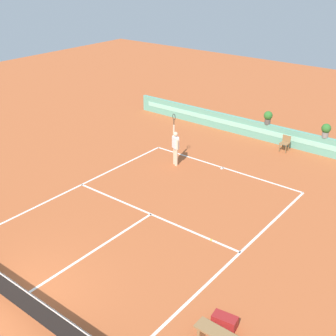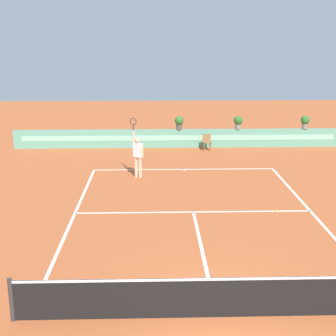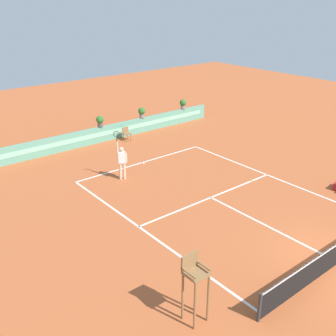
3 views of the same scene
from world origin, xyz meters
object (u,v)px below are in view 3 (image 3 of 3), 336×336
(potted_plant_centre, at_px, (100,121))
(tennis_player, at_px, (122,160))
(potted_plant_far_right, at_px, (183,104))
(umpire_chair, at_px, (194,281))
(tennis_ball_near_baseline, at_px, (252,180))
(potted_plant_right, at_px, (142,112))
(ball_kid_chair, at_px, (126,133))

(potted_plant_centre, bearing_deg, tennis_player, -110.07)
(potted_plant_far_right, distance_m, potted_plant_centre, 6.92)
(umpire_chair, xyz_separation_m, potted_plant_centre, (5.80, 15.13, 0.07))
(umpire_chair, bearing_deg, tennis_ball_near_baseline, 30.41)
(tennis_ball_near_baseline, relative_size, potted_plant_centre, 0.09)
(potted_plant_far_right, bearing_deg, potted_plant_right, 180.00)
(tennis_ball_near_baseline, relative_size, potted_plant_right, 0.09)
(umpire_chair, distance_m, ball_kid_chair, 16.15)
(potted_plant_far_right, relative_size, potted_plant_right, 1.00)
(ball_kid_chair, height_order, potted_plant_right, potted_plant_right)
(umpire_chair, bearing_deg, potted_plant_far_right, 49.93)
(potted_plant_far_right, xyz_separation_m, potted_plant_right, (-3.69, 0.00, 0.00))
(ball_kid_chair, relative_size, potted_plant_right, 1.17)
(potted_plant_right, bearing_deg, tennis_ball_near_baseline, -91.91)
(ball_kid_chair, bearing_deg, umpire_chair, -116.77)
(potted_plant_right, height_order, potted_plant_centre, same)
(ball_kid_chair, bearing_deg, tennis_player, -125.58)
(tennis_player, bearing_deg, potted_plant_right, 46.90)
(potted_plant_centre, bearing_deg, potted_plant_right, 0.00)
(potted_plant_far_right, bearing_deg, tennis_player, -147.78)
(tennis_player, bearing_deg, potted_plant_far_right, 32.22)
(tennis_ball_near_baseline, bearing_deg, ball_kid_chair, 98.80)
(potted_plant_far_right, bearing_deg, tennis_ball_near_baseline, -111.87)
(tennis_ball_near_baseline, xyz_separation_m, potted_plant_right, (0.33, 10.02, 1.38))
(tennis_ball_near_baseline, height_order, potted_plant_far_right, potted_plant_far_right)
(tennis_ball_near_baseline, bearing_deg, tennis_player, 138.76)
(tennis_ball_near_baseline, height_order, potted_plant_right, potted_plant_right)
(potted_plant_right, xyz_separation_m, potted_plant_centre, (-3.23, 0.00, 0.00))
(umpire_chair, bearing_deg, ball_kid_chair, 63.23)
(potted_plant_right, bearing_deg, potted_plant_far_right, 0.00)
(tennis_ball_near_baseline, bearing_deg, potted_plant_far_right, 68.13)
(ball_kid_chair, distance_m, tennis_ball_near_baseline, 9.41)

